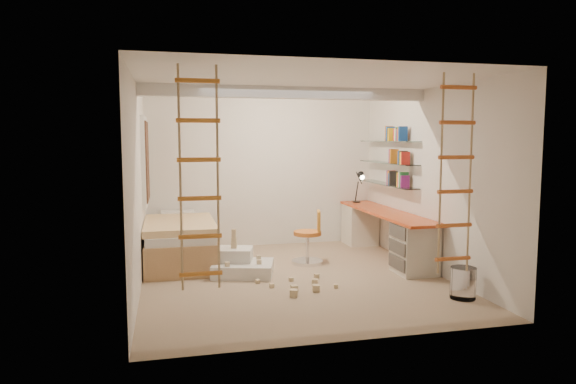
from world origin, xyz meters
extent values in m
plane|color=#997E62|center=(0.00, 0.00, 0.00)|extent=(4.50, 4.50, 0.00)
cube|color=white|center=(0.00, 0.30, 2.52)|extent=(4.00, 0.18, 0.16)
cube|color=white|center=(-1.97, 1.50, 1.55)|extent=(0.06, 1.15, 1.35)
cube|color=#4C2D1E|center=(-1.93, 1.50, 1.55)|extent=(0.02, 1.00, 1.20)
cylinder|color=white|center=(1.75, -1.34, 0.19)|extent=(0.30, 0.30, 0.38)
cube|color=#CF4618|center=(1.72, 0.83, 0.73)|extent=(0.55, 2.80, 0.04)
cube|color=beige|center=(1.72, 1.93, 0.35)|extent=(0.52, 0.55, 0.71)
cube|color=beige|center=(1.72, -0.17, 0.35)|extent=(0.52, 0.55, 0.71)
cube|color=#4C4742|center=(1.45, -0.17, 0.61)|extent=(0.02, 0.50, 0.18)
cube|color=#4C4742|center=(1.45, -0.17, 0.39)|extent=(0.02, 0.50, 0.18)
cube|color=#4C4742|center=(1.45, -0.17, 0.17)|extent=(0.02, 0.50, 0.18)
cube|color=white|center=(1.87, 1.13, 1.15)|extent=(0.25, 1.80, 0.01)
cube|color=white|center=(1.87, 1.13, 1.50)|extent=(0.25, 1.80, 0.01)
cube|color=white|center=(1.87, 1.13, 1.85)|extent=(0.25, 1.80, 0.01)
cube|color=#AD7F51|center=(-1.48, 1.23, 0.23)|extent=(1.00, 2.00, 0.45)
cube|color=white|center=(-1.48, 1.23, 0.51)|extent=(0.95, 1.95, 0.12)
cube|color=gold|center=(-1.48, 1.08, 0.62)|extent=(1.02, 1.60, 0.10)
cube|color=white|center=(-1.48, 2.03, 0.63)|extent=(0.55, 0.35, 0.12)
cylinder|color=black|center=(1.67, 1.98, 0.76)|extent=(0.14, 0.14, 0.02)
cylinder|color=black|center=(1.67, 1.98, 0.95)|extent=(0.02, 0.15, 0.36)
cylinder|color=black|center=(1.67, 1.88, 1.20)|extent=(0.02, 0.27, 0.20)
cone|color=black|center=(1.67, 1.76, 1.25)|extent=(0.12, 0.14, 0.15)
cylinder|color=#FFEABF|center=(1.67, 1.72, 1.22)|extent=(0.08, 0.04, 0.08)
cylinder|color=orange|center=(0.41, 0.74, 0.47)|extent=(0.51, 0.51, 0.06)
cube|color=orange|center=(0.57, 0.70, 0.66)|extent=(0.12, 0.32, 0.30)
cylinder|color=silver|center=(0.41, 0.74, 0.26)|extent=(0.06, 0.06, 0.42)
cylinder|color=silver|center=(0.41, 0.74, 0.02)|extent=(0.58, 0.58, 0.05)
cube|color=silver|center=(-0.64, 0.30, 0.09)|extent=(0.95, 0.83, 0.18)
cube|color=silver|center=(-0.75, 0.42, 0.27)|extent=(0.59, 0.52, 0.18)
cube|color=#CCB284|center=(-0.75, 0.42, 0.40)|extent=(0.10, 0.10, 0.08)
cube|color=#CCB284|center=(-0.75, 0.42, 0.48)|extent=(0.09, 0.09, 0.07)
cube|color=#CCB284|center=(-0.75, 0.42, 0.57)|extent=(0.07, 0.07, 0.12)
cube|color=#CCB284|center=(-0.44, 0.16, 0.21)|extent=(0.06, 0.06, 0.06)
cube|color=#CCB284|center=(-0.40, 0.42, 0.21)|extent=(0.06, 0.06, 0.06)
cube|color=#CCB284|center=(-0.88, 0.12, 0.21)|extent=(0.06, 0.06, 0.06)
cube|color=#CCB284|center=(-0.52, -0.15, 0.04)|extent=(0.07, 0.07, 0.07)
cube|color=#CCB284|center=(-0.07, -0.16, 0.04)|extent=(0.07, 0.07, 0.07)
cube|color=#CCB284|center=(0.12, -0.68, 0.04)|extent=(0.07, 0.07, 0.07)
cube|color=#CCB284|center=(0.20, -0.39, 0.04)|extent=(0.07, 0.07, 0.07)
cube|color=#CCB284|center=(0.31, -0.09, 0.04)|extent=(0.07, 0.07, 0.07)
cube|color=#CCB284|center=(-0.14, -0.61, 0.04)|extent=(0.07, 0.07, 0.07)
cube|color=#CCB284|center=(-0.38, -0.38, 0.04)|extent=(0.07, 0.07, 0.07)
cube|color=#CCB284|center=(0.41, -0.59, 0.04)|extent=(0.07, 0.07, 0.07)
cube|color=#CCB284|center=(-0.19, -0.81, 0.04)|extent=(0.07, 0.07, 0.07)
cube|color=#8C1E7F|center=(1.87, 1.13, 1.27)|extent=(0.14, 0.64, 0.22)
cube|color=#1E722D|center=(1.87, 1.13, 1.62)|extent=(0.14, 0.46, 0.22)
cube|color=white|center=(1.87, 1.13, 1.97)|extent=(0.14, 0.70, 0.22)
camera|label=1|loc=(-1.65, -6.64, 1.90)|focal=32.00mm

